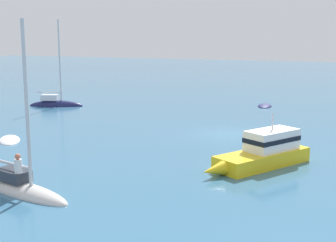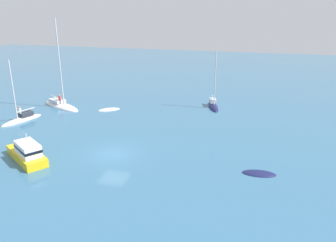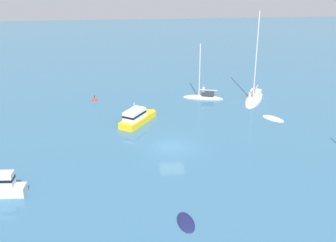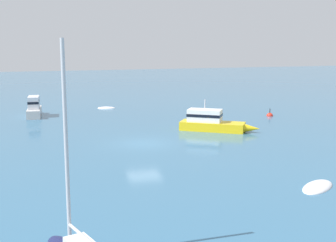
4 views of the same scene
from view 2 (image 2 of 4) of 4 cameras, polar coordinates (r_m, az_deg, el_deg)
ground_plane at (r=30.58m, az=-9.55°, el=-5.61°), size 160.00×160.00×0.00m
skiff at (r=27.66m, az=15.49°, el=-8.82°), size 1.48×2.79×0.40m
ketch at (r=46.90m, az=-18.06°, el=2.64°), size 4.90×7.52×11.97m
sailboat at (r=42.50m, az=-23.95°, el=0.29°), size 5.44×2.54×7.69m
tender at (r=43.80m, az=-10.18°, el=1.91°), size 2.74×3.03×0.44m
yacht at (r=44.70m, az=7.84°, el=2.61°), size 4.98×2.55×8.27m
launch at (r=31.21m, az=-23.32°, el=-5.00°), size 4.66×6.29×2.64m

